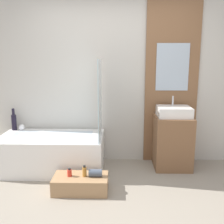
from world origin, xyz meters
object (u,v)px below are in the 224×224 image
vase_tall_dark (14,121)px  sink (174,112)px  bathtub (52,152)px  bottle_soap_primary (69,173)px  wooden_step_bench (81,184)px  vase_round_light (22,127)px  bottle_soap_secondary (84,171)px

vase_tall_dark → sink: bearing=-4.2°
bathtub → sink: 1.87m
bathtub → bottle_soap_primary: 0.74m
wooden_step_bench → vase_tall_dark: vase_tall_dark is taller
vase_round_light → bottle_soap_secondary: (1.09, -0.94, -0.30)m
wooden_step_bench → sink: size_ratio=1.41×
wooden_step_bench → vase_tall_dark: bearing=140.8°
wooden_step_bench → bottle_soap_secondary: (0.05, 0.00, 0.16)m
bathtub → vase_tall_dark: (-0.65, 0.30, 0.39)m
bathtub → bottle_soap_primary: (0.37, -0.64, -0.02)m
vase_tall_dark → bottle_soap_secondary: (1.21, -0.94, -0.39)m
sink → vase_tall_dark: size_ratio=1.40×
wooden_step_bench → bottle_soap_primary: size_ratio=6.60×
sink → bottle_soap_primary: (-1.40, -0.76, -0.61)m
bathtub → sink: (1.77, 0.13, 0.59)m
wooden_step_bench → vase_round_light: size_ratio=7.35×
wooden_step_bench → vase_tall_dark: 1.59m
vase_tall_dark → bottle_soap_secondary: 1.58m
bottle_soap_primary → bottle_soap_secondary: 0.18m
sink → bottle_soap_primary: 1.71m
bathtub → sink: size_ratio=3.12×
bathtub → vase_round_light: (-0.54, 0.30, 0.30)m
sink → wooden_step_bench: bearing=-148.9°
bathtub → vase_round_light: bearing=151.2°
sink → vase_round_light: bearing=175.8°
bathtub → wooden_step_bench: size_ratio=2.22×
wooden_step_bench → sink: 1.66m
wooden_step_bench → vase_tall_dark: size_ratio=1.98×
vase_tall_dark → bottle_soap_secondary: vase_tall_dark is taller
wooden_step_bench → vase_round_light: bearing=138.1°
bathtub → vase_tall_dark: vase_tall_dark is taller
bottle_soap_secondary → vase_tall_dark: bearing=142.0°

